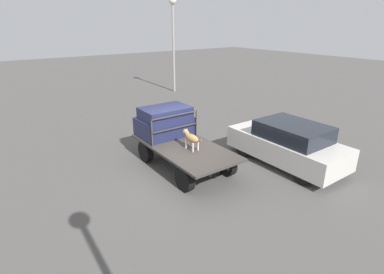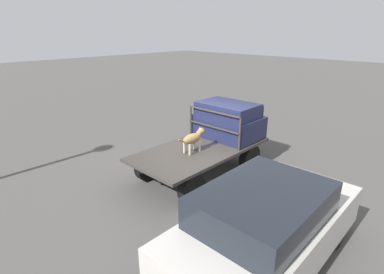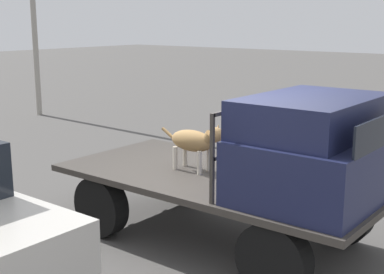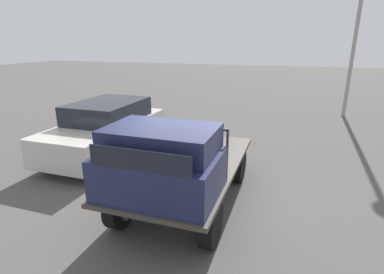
% 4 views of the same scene
% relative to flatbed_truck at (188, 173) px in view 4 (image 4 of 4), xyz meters
% --- Properties ---
extents(ground_plane, '(80.00, 80.00, 0.00)m').
position_rel_flatbed_truck_xyz_m(ground_plane, '(0.00, 0.00, -0.63)').
color(ground_plane, '#514F4C').
extents(flatbed_truck, '(4.15, 2.04, 0.86)m').
position_rel_flatbed_truck_xyz_m(flatbed_truck, '(0.00, 0.00, 0.00)').
color(flatbed_truck, black).
rests_on(flatbed_truck, ground).
extents(truck_cab, '(1.40, 1.92, 1.11)m').
position_rel_flatbed_truck_xyz_m(truck_cab, '(1.30, 0.00, 0.76)').
color(truck_cab, '#1E2347').
rests_on(truck_cab, flatbed_truck).
extents(truck_headboard, '(0.04, 1.92, 0.98)m').
position_rel_flatbed_truck_xyz_m(truck_headboard, '(0.56, 0.00, 0.88)').
color(truck_headboard, '#3D3833').
rests_on(truck_headboard, flatbed_truck).
extents(dog, '(1.03, 0.28, 0.65)m').
position_rel_flatbed_truck_xyz_m(dog, '(-0.35, -0.04, 0.63)').
color(dog, beige).
rests_on(dog, flatbed_truck).
extents(parked_sedan, '(4.26, 1.88, 1.59)m').
position_rel_flatbed_truck_xyz_m(parked_sedan, '(-1.88, -3.23, 0.17)').
color(parked_sedan, black).
rests_on(parked_sedan, ground).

